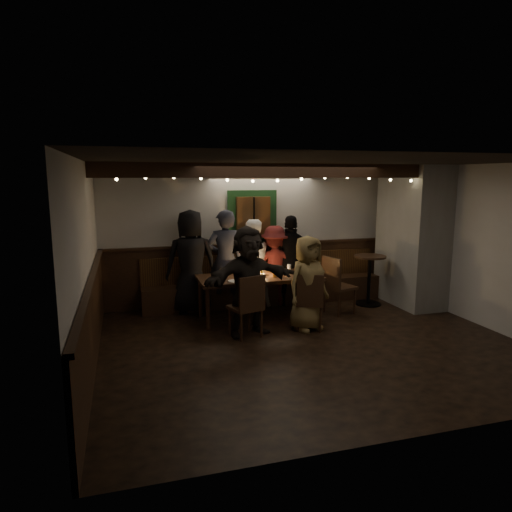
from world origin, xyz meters
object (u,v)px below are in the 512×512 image
object	(u,v)px
dining_table	(259,280)
person_f	(248,281)
person_e	(291,261)
high_top	(369,274)
person_c	(251,263)
person_d	(275,266)
chair_near_left	(248,303)
chair_end	(336,282)
person_a	(191,262)
person_g	(308,283)
person_b	(225,260)
chair_near_right	(310,299)

from	to	relation	value
dining_table	person_f	size ratio (longest dim) A/B	1.23
person_e	high_top	bearing A→B (deg)	-177.23
high_top	person_e	xyz separation A→B (m)	(-1.42, 0.39, 0.25)
person_c	person_d	xyz separation A→B (m)	(0.44, -0.02, -0.06)
chair_near_left	person_f	xyz separation A→B (m)	(0.05, 0.17, 0.30)
dining_table	chair_end	world-z (taller)	chair_end
chair_near_left	person_c	distance (m)	1.72
person_c	person_f	xyz separation A→B (m)	(-0.45, -1.45, 0.02)
person_c	person_e	distance (m)	0.76
chair_near_left	person_a	size ratio (longest dim) A/B	0.52
person_c	person_g	size ratio (longest dim) A/B	1.09
person_b	person_g	xyz separation A→B (m)	(1.00, -1.44, -0.16)
person_b	person_e	distance (m)	1.26
person_b	person_g	world-z (taller)	person_b
dining_table	person_b	bearing A→B (deg)	123.23
high_top	person_d	size ratio (longest dim) A/B	0.63
high_top	person_e	distance (m)	1.49
high_top	person_f	xyz separation A→B (m)	(-2.62, -0.96, 0.24)
person_a	person_b	size ratio (longest dim) A/B	1.01
person_b	chair_end	bearing A→B (deg)	162.46
person_d	person_g	size ratio (longest dim) A/B	1.00
person_f	person_a	bearing A→B (deg)	102.96
chair_end	person_b	bearing A→B (deg)	156.04
person_c	high_top	bearing A→B (deg)	159.41
chair_near_left	high_top	xyz separation A→B (m)	(2.67, 1.13, 0.05)
dining_table	person_e	xyz separation A→B (m)	(0.82, 0.64, 0.17)
high_top	person_d	distance (m)	1.80
chair_near_left	high_top	size ratio (longest dim) A/B	1.02
person_b	person_g	size ratio (longest dim) A/B	1.22
person_a	person_e	size ratio (longest dim) A/B	1.08
person_d	person_f	distance (m)	1.69
person_b	person_e	world-z (taller)	person_b
person_e	chair_near_left	bearing A→B (deg)	68.93
chair_near_left	person_b	world-z (taller)	person_b
person_f	person_d	bearing A→B (deg)	45.26
dining_table	high_top	distance (m)	2.25
person_a	person_g	size ratio (longest dim) A/B	1.22
person_f	chair_near_right	bearing A→B (deg)	-19.80
person_a	person_b	world-z (taller)	person_a
dining_table	chair_near_right	world-z (taller)	chair_near_right
person_a	person_f	size ratio (longest dim) A/B	1.10
person_a	person_b	xyz separation A→B (m)	(0.61, -0.01, -0.01)
person_d	high_top	bearing A→B (deg)	173.24
person_c	person_e	world-z (taller)	person_e
high_top	person_b	bearing A→B (deg)	170.87
person_b	person_e	size ratio (longest dim) A/B	1.08
chair_near_right	person_e	size ratio (longest dim) A/B	0.54
person_c	person_f	distance (m)	1.52
person_d	person_f	world-z (taller)	person_f
dining_table	person_c	size ratio (longest dim) A/B	1.26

